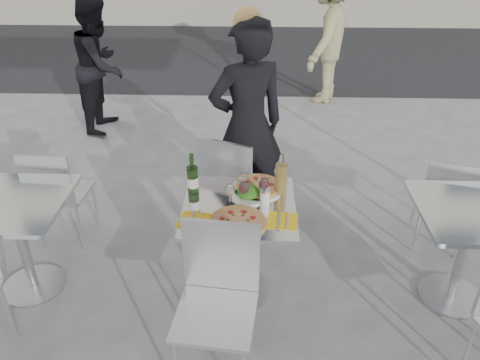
{
  "coord_description": "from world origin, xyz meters",
  "views": [
    {
      "loc": [
        0.09,
        -2.49,
        2.41
      ],
      "look_at": [
        0.0,
        0.15,
        0.85
      ],
      "focal_mm": 35.0,
      "sensor_mm": 36.0,
      "label": 1
    }
  ],
  "objects_px": {
    "woman_diner": "(247,127)",
    "napkin_right": "(282,221)",
    "pedestrian_b": "(327,36)",
    "salad_plate": "(248,193)",
    "side_chair_lfar": "(56,190)",
    "napkin_left": "(194,220)",
    "side_table_left": "(17,227)",
    "wine_bottle": "(193,179)",
    "chair_near": "(218,291)",
    "side_chair_rfar": "(445,198)",
    "sugar_shaker": "(265,197)",
    "pizza_near": "(238,222)",
    "wineglass_red_b": "(264,185)",
    "chair_far": "(231,182)",
    "pizza_far": "(258,186)",
    "carafe": "(281,178)",
    "wineglass_white_a": "(230,190)",
    "wineglass_red_a": "(244,188)",
    "main_table": "(239,232)",
    "pedestrian_a": "(100,65)",
    "wineglass_white_b": "(241,179)",
    "side_table_right": "(468,237)"
  },
  "relations": [
    {
      "from": "salad_plate",
      "to": "napkin_right",
      "type": "distance_m",
      "value": 0.34
    },
    {
      "from": "chair_near",
      "to": "wineglass_red_b",
      "type": "bearing_deg",
      "value": 75.61
    },
    {
      "from": "sugar_shaker",
      "to": "napkin_right",
      "type": "xyz_separation_m",
      "value": [
        0.11,
        -0.19,
        -0.05
      ]
    },
    {
      "from": "wineglass_red_a",
      "to": "napkin_left",
      "type": "distance_m",
      "value": 0.38
    },
    {
      "from": "pedestrian_b",
      "to": "wineglass_red_a",
      "type": "height_order",
      "value": "pedestrian_b"
    },
    {
      "from": "wineglass_red_a",
      "to": "wineglass_white_a",
      "type": "bearing_deg",
      "value": -162.18
    },
    {
      "from": "sugar_shaker",
      "to": "pizza_near",
      "type": "bearing_deg",
      "value": -126.65
    },
    {
      "from": "side_chair_rfar",
      "to": "pedestrian_a",
      "type": "distance_m",
      "value": 4.03
    },
    {
      "from": "side_table_left",
      "to": "chair_near",
      "type": "relative_size",
      "value": 0.79
    },
    {
      "from": "pizza_far",
      "to": "wineglass_white_b",
      "type": "height_order",
      "value": "wineglass_white_b"
    },
    {
      "from": "chair_far",
      "to": "carafe",
      "type": "height_order",
      "value": "carafe"
    },
    {
      "from": "pedestrian_a",
      "to": "pizza_far",
      "type": "xyz_separation_m",
      "value": [
        1.86,
        -2.65,
        -0.02
      ]
    },
    {
      "from": "wineglass_white_a",
      "to": "napkin_left",
      "type": "relative_size",
      "value": 0.78
    },
    {
      "from": "pizza_near",
      "to": "wineglass_white_b",
      "type": "height_order",
      "value": "wineglass_white_b"
    },
    {
      "from": "side_table_left",
      "to": "pizza_far",
      "type": "bearing_deg",
      "value": 7.41
    },
    {
      "from": "pizza_far",
      "to": "salad_plate",
      "type": "relative_size",
      "value": 1.57
    },
    {
      "from": "side_table_left",
      "to": "pizza_near",
      "type": "xyz_separation_m",
      "value": [
        1.5,
        -0.19,
        0.22
      ]
    },
    {
      "from": "pizza_far",
      "to": "woman_diner",
      "type": "bearing_deg",
      "value": 97.11
    },
    {
      "from": "chair_far",
      "to": "pizza_far",
      "type": "distance_m",
      "value": 0.47
    },
    {
      "from": "salad_plate",
      "to": "wineglass_white_b",
      "type": "distance_m",
      "value": 0.1
    },
    {
      "from": "side_table_left",
      "to": "napkin_left",
      "type": "xyz_separation_m",
      "value": [
        1.23,
        -0.18,
        0.21
      ]
    },
    {
      "from": "woman_diner",
      "to": "napkin_right",
      "type": "xyz_separation_m",
      "value": [
        0.24,
        -1.11,
        -0.12
      ]
    },
    {
      "from": "side_table_right",
      "to": "salad_plate",
      "type": "height_order",
      "value": "salad_plate"
    },
    {
      "from": "main_table",
      "to": "pizza_far",
      "type": "relative_size",
      "value": 2.16
    },
    {
      "from": "woman_diner",
      "to": "salad_plate",
      "type": "height_order",
      "value": "woman_diner"
    },
    {
      "from": "woman_diner",
      "to": "wineglass_red_b",
      "type": "relative_size",
      "value": 11.1
    },
    {
      "from": "main_table",
      "to": "sugar_shaker",
      "type": "xyz_separation_m",
      "value": [
        0.16,
        0.03,
        0.26
      ]
    },
    {
      "from": "salad_plate",
      "to": "napkin_right",
      "type": "xyz_separation_m",
      "value": [
        0.21,
        -0.26,
        -0.03
      ]
    },
    {
      "from": "pedestrian_b",
      "to": "carafe",
      "type": "relative_size",
      "value": 6.15
    },
    {
      "from": "pizza_near",
      "to": "carafe",
      "type": "distance_m",
      "value": 0.45
    },
    {
      "from": "napkin_left",
      "to": "carafe",
      "type": "bearing_deg",
      "value": 39.22
    },
    {
      "from": "side_table_left",
      "to": "sugar_shaker",
      "type": "xyz_separation_m",
      "value": [
        1.66,
        0.03,
        0.26
      ]
    },
    {
      "from": "chair_far",
      "to": "napkin_left",
      "type": "bearing_deg",
      "value": 99.11
    },
    {
      "from": "pedestrian_b",
      "to": "salad_plate",
      "type": "height_order",
      "value": "pedestrian_b"
    },
    {
      "from": "main_table",
      "to": "carafe",
      "type": "distance_m",
      "value": 0.45
    },
    {
      "from": "chair_far",
      "to": "salad_plate",
      "type": "distance_m",
      "value": 0.56
    },
    {
      "from": "pizza_near",
      "to": "pedestrian_a",
      "type": "bearing_deg",
      "value": 119.64
    },
    {
      "from": "sugar_shaker",
      "to": "chair_far",
      "type": "bearing_deg",
      "value": 113.49
    },
    {
      "from": "pizza_near",
      "to": "salad_plate",
      "type": "relative_size",
      "value": 1.59
    },
    {
      "from": "chair_near",
      "to": "salad_plate",
      "type": "xyz_separation_m",
      "value": [
        0.15,
        0.68,
        0.22
      ]
    },
    {
      "from": "chair_far",
      "to": "wineglass_red_a",
      "type": "bearing_deg",
      "value": 124.07
    },
    {
      "from": "side_chair_lfar",
      "to": "napkin_left",
      "type": "xyz_separation_m",
      "value": [
        1.17,
        -0.7,
        0.24
      ]
    },
    {
      "from": "chair_far",
      "to": "napkin_right",
      "type": "height_order",
      "value": "chair_far"
    },
    {
      "from": "chair_far",
      "to": "pizza_far",
      "type": "xyz_separation_m",
      "value": [
        0.2,
        -0.38,
        0.19
      ]
    },
    {
      "from": "side_table_left",
      "to": "wine_bottle",
      "type": "xyz_separation_m",
      "value": [
        1.19,
        0.13,
        0.32
      ]
    },
    {
      "from": "woman_diner",
      "to": "pedestrian_b",
      "type": "distance_m",
      "value": 3.12
    },
    {
      "from": "side_table_left",
      "to": "woman_diner",
      "type": "distance_m",
      "value": 1.83
    },
    {
      "from": "pedestrian_a",
      "to": "side_chair_rfar",
      "type": "bearing_deg",
      "value": -122.51
    },
    {
      "from": "woman_diner",
      "to": "sugar_shaker",
      "type": "bearing_deg",
      "value": 75.12
    },
    {
      "from": "chair_near",
      "to": "side_chair_rfar",
      "type": "distance_m",
      "value": 2.0
    }
  ]
}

